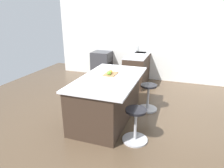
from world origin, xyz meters
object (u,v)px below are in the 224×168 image
(oven_range, at_px, (102,64))
(apple_green, at_px, (109,73))
(kitchen_island, at_px, (108,97))
(cutting_board, at_px, (111,74))
(stool_middle, at_px, (135,126))
(apple_yellow, at_px, (111,71))
(stool_by_window, at_px, (148,98))

(oven_range, relative_size, apple_green, 9.78)
(kitchen_island, xyz_separation_m, cutting_board, (-0.20, -0.00, 0.45))
(oven_range, height_order, stool_middle, oven_range)
(stool_middle, xyz_separation_m, apple_yellow, (-0.84, -0.75, 0.67))
(stool_middle, bearing_deg, apple_yellow, -138.45)
(oven_range, bearing_deg, stool_by_window, 44.33)
(stool_by_window, distance_m, stool_middle, 1.26)
(oven_range, xyz_separation_m, stool_middle, (3.22, 1.91, -0.15))
(oven_range, height_order, apple_yellow, apple_yellow)
(kitchen_island, height_order, apple_yellow, apple_yellow)
(stool_by_window, bearing_deg, apple_green, -54.21)
(oven_range, bearing_deg, apple_green, 25.17)
(apple_green, bearing_deg, oven_range, -154.83)
(oven_range, distance_m, stool_middle, 3.75)
(stool_by_window, height_order, cutting_board, cutting_board)
(cutting_board, distance_m, apple_green, 0.11)
(oven_range, bearing_deg, kitchen_island, 24.37)
(oven_range, xyz_separation_m, apple_green, (2.49, 1.17, 0.52))
(stool_by_window, bearing_deg, stool_middle, 0.00)
(stool_by_window, height_order, apple_green, apple_green)
(stool_by_window, height_order, stool_middle, same)
(kitchen_island, height_order, apple_green, apple_green)
(apple_green, bearing_deg, stool_by_window, 125.79)
(oven_range, height_order, stool_by_window, oven_range)
(stool_middle, bearing_deg, kitchen_island, -130.46)
(kitchen_island, distance_m, apple_yellow, 0.54)
(stool_by_window, distance_m, cutting_board, 1.06)
(apple_yellow, bearing_deg, oven_range, -153.87)
(oven_range, relative_size, stool_by_window, 1.45)
(oven_range, relative_size, stool_middle, 1.45)
(kitchen_island, xyz_separation_m, apple_green, (-0.10, -0.00, 0.50))
(stool_by_window, relative_size, cutting_board, 1.67)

